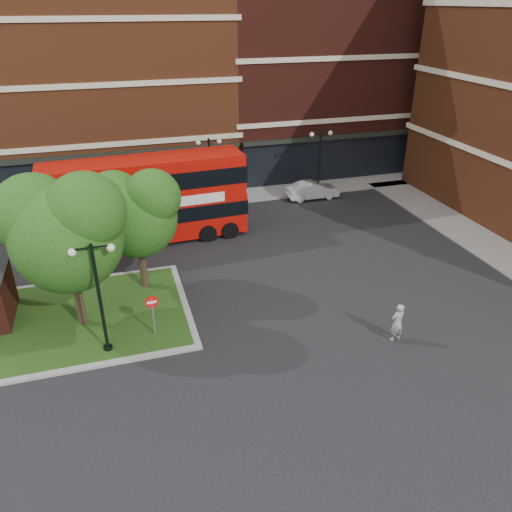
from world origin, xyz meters
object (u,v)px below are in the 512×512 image
object	(u,v)px
bus	(146,195)
woman	(397,322)
car_white	(312,190)
car_silver	(180,196)

from	to	relation	value
bus	woman	distance (m)	16.11
car_white	bus	bearing A→B (deg)	107.52
bus	car_white	bearing A→B (deg)	14.11
woman	car_silver	xyz separation A→B (m)	(-6.32, 18.51, -0.23)
car_silver	car_white	distance (m)	9.61
bus	car_white	size ratio (longest dim) A/B	3.05
car_silver	bus	bearing A→B (deg)	158.24
woman	bus	bearing A→B (deg)	-62.97
bus	car_silver	xyz separation A→B (m)	(2.70, 5.32, -2.26)
woman	car_white	bearing A→B (deg)	-107.91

